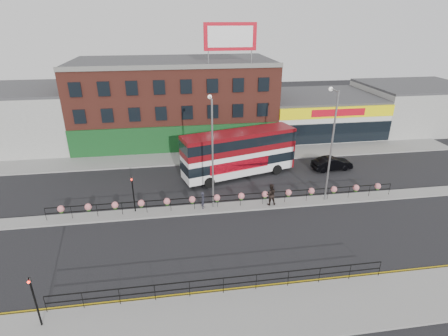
{
  "coord_description": "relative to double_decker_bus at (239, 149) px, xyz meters",
  "views": [
    {
      "loc": [
        -4.35,
        -26.08,
        15.41
      ],
      "look_at": [
        0.0,
        3.0,
        2.5
      ],
      "focal_mm": 28.0,
      "sensor_mm": 36.0,
      "label": 1
    }
  ],
  "objects": [
    {
      "name": "car",
      "position": [
        10.21,
        -0.0,
        -2.22
      ],
      "size": [
        2.24,
        4.58,
        1.42
      ],
      "primitive_type": "imported",
      "rotation": [
        0.0,
        0.0,
        1.66
      ],
      "color": "black",
      "rests_on": "ground"
    },
    {
      "name": "pedestrian_b",
      "position": [
        1.52,
        -6.67,
        -1.8
      ],
      "size": [
        1.0,
        0.81,
        1.96
      ],
      "primitive_type": "imported",
      "rotation": [
        0.0,
        0.0,
        3.11
      ],
      "color": "black",
      "rests_on": "median"
    },
    {
      "name": "pedestrian_a",
      "position": [
        -4.36,
        -6.4,
        -2.02
      ],
      "size": [
        0.69,
        0.57,
        1.52
      ],
      "primitive_type": "imported",
      "rotation": [
        0.0,
        0.0,
        1.38
      ],
      "color": "#242430",
      "rests_on": "median"
    },
    {
      "name": "lamp_column_west",
      "position": [
        -3.47,
        -6.1,
        2.81
      ],
      "size": [
        0.34,
        1.66,
        9.44
      ],
      "color": "gray",
      "rests_on": "median"
    },
    {
      "name": "median",
      "position": [
        -2.11,
        -6.5,
        -2.86
      ],
      "size": [
        60.0,
        1.6,
        0.15
      ],
      "primitive_type": "cube",
      "color": "gray",
      "rests_on": "ground"
    },
    {
      "name": "billboard",
      "position": [
        0.39,
        8.49,
        10.25
      ],
      "size": [
        6.0,
        0.29,
        4.4
      ],
      "color": "#B90919",
      "rests_on": "brick_building"
    },
    {
      "name": "supermarket",
      "position": [
        13.89,
        13.4,
        -0.28
      ],
      "size": [
        15.0,
        12.25,
        5.3
      ],
      "color": "silver",
      "rests_on": "ground"
    },
    {
      "name": "lamp_column_east",
      "position": [
        6.64,
        -6.26,
        3.03
      ],
      "size": [
        0.35,
        1.72,
        9.8
      ],
      "color": "gray",
      "rests_on": "median"
    },
    {
      "name": "warehouse_east",
      "position": [
        28.64,
        13.5,
        0.22
      ],
      "size": [
        14.5,
        12.0,
        6.3
      ],
      "color": "#9E9E9A",
      "rests_on": "ground"
    },
    {
      "name": "traffic_light_median",
      "position": [
        -10.11,
        -6.11,
        -0.46
      ],
      "size": [
        0.15,
        0.28,
        3.65
      ],
      "color": "black",
      "rests_on": "median"
    },
    {
      "name": "north_pavement",
      "position": [
        -2.11,
        5.5,
        -2.86
      ],
      "size": [
        60.0,
        4.0,
        0.15
      ],
      "primitive_type": "cube",
      "color": "gray",
      "rests_on": "ground"
    },
    {
      "name": "south_railing",
      "position": [
        -4.11,
        -16.6,
        -1.97
      ],
      "size": [
        20.04,
        0.05,
        1.12
      ],
      "color": "black",
      "rests_on": "south_pavement"
    },
    {
      "name": "warehouse_west",
      "position": [
        -26.36,
        13.5,
        0.72
      ],
      "size": [
        15.5,
        12.0,
        7.3
      ],
      "color": "#9E9E9A",
      "rests_on": "ground"
    },
    {
      "name": "median_railing",
      "position": [
        -2.11,
        -6.5,
        -1.89
      ],
      "size": [
        30.04,
        0.56,
        1.23
      ],
      "color": "black",
      "rests_on": "median"
    },
    {
      "name": "brick_building",
      "position": [
        -6.11,
        13.46,
        2.19
      ],
      "size": [
        25.0,
        12.21,
        10.3
      ],
      "color": "brown",
      "rests_on": "ground"
    },
    {
      "name": "double_decker_bus",
      "position": [
        0.0,
        0.0,
        0.0
      ],
      "size": [
        12.1,
        5.84,
        4.77
      ],
      "color": "white",
      "rests_on": "ground"
    },
    {
      "name": "ground",
      "position": [
        -2.11,
        -6.5,
        -2.93
      ],
      "size": [
        120.0,
        120.0,
        0.0
      ],
      "primitive_type": "plane",
      "color": "black",
      "rests_on": "ground"
    },
    {
      "name": "south_pavement",
      "position": [
        -2.11,
        -18.5,
        -2.86
      ],
      "size": [
        60.0,
        4.0,
        0.15
      ],
      "primitive_type": "cube",
      "color": "gray",
      "rests_on": "ground"
    },
    {
      "name": "yellow_line_outer",
      "position": [
        -2.11,
        -16.38,
        -2.93
      ],
      "size": [
        60.0,
        0.1,
        0.01
      ],
      "primitive_type": "cube",
      "color": "gold",
      "rests_on": "ground"
    },
    {
      "name": "traffic_light_south",
      "position": [
        -14.11,
        -17.51,
        -0.46
      ],
      "size": [
        0.15,
        0.28,
        3.65
      ],
      "color": "black",
      "rests_on": "south_pavement"
    },
    {
      "name": "yellow_line_inner",
      "position": [
        -2.11,
        -16.2,
        -2.93
      ],
      "size": [
        60.0,
        0.1,
        0.01
      ],
      "primitive_type": "cube",
      "color": "gold",
      "rests_on": "ground"
    }
  ]
}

